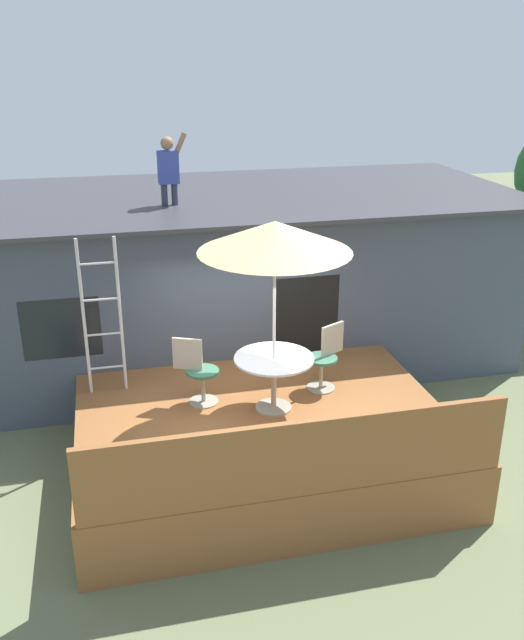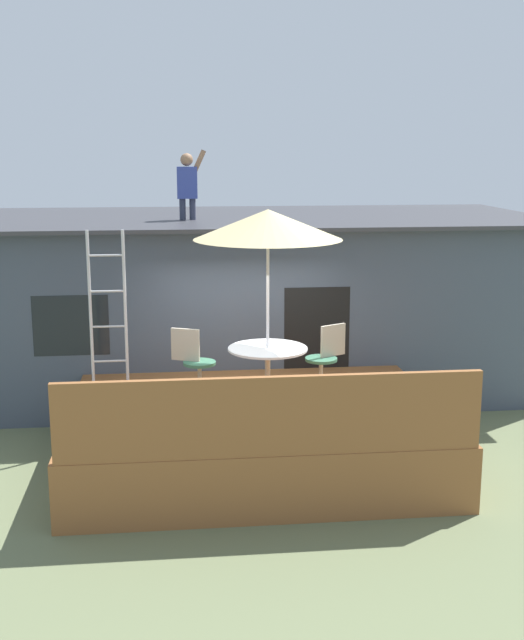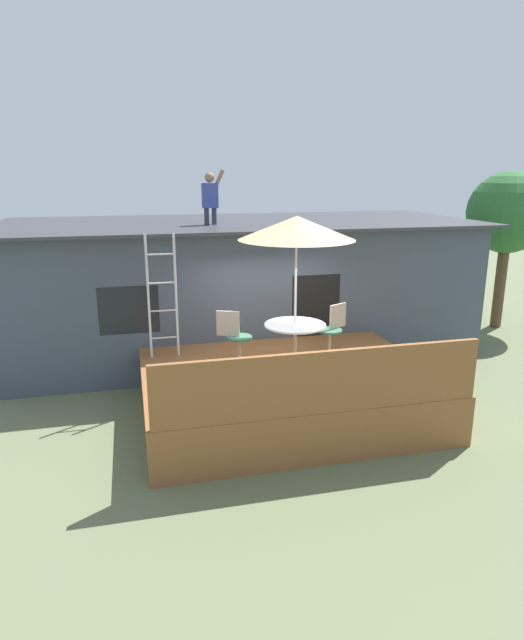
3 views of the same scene
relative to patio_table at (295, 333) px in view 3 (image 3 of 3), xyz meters
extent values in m
plane|color=#66704C|center=(-0.18, 0.02, -1.39)|extent=(40.00, 40.00, 0.00)
cube|color=#424C5B|center=(-0.18, 3.62, 0.06)|extent=(10.00, 4.00, 2.90)
cube|color=#38383D|center=(-0.18, 3.62, 1.54)|extent=(10.50, 4.50, 0.06)
cube|color=black|center=(-2.71, 1.63, 0.16)|extent=(1.10, 0.03, 0.90)
cube|color=black|center=(0.94, 1.63, -0.34)|extent=(1.00, 0.03, 2.00)
cube|color=brown|center=(-0.18, 0.02, -0.99)|extent=(4.78, 3.90, 0.80)
cube|color=brown|center=(-0.18, -1.89, -0.14)|extent=(4.68, 0.08, 0.90)
cylinder|color=#A59E8C|center=(0.00, 0.00, -0.57)|extent=(0.48, 0.48, 0.03)
cylinder|color=#A59E8C|center=(0.00, 0.00, -0.22)|extent=(0.07, 0.07, 0.71)
cylinder|color=silver|center=(0.00, 0.00, 0.14)|extent=(1.04, 1.04, 0.03)
cylinder|color=silver|center=(0.00, 0.00, 0.61)|extent=(0.04, 0.04, 2.40)
cone|color=beige|center=(0.00, 0.00, 1.76)|extent=(1.90, 1.90, 0.38)
cylinder|color=silver|center=(-2.36, 1.04, 0.51)|extent=(0.04, 0.04, 2.20)
cylinder|color=silver|center=(-1.88, 1.04, 0.51)|extent=(0.04, 0.04, 2.20)
cylinder|color=silver|center=(-2.12, 1.04, -0.24)|extent=(0.48, 0.03, 0.03)
cylinder|color=silver|center=(-2.12, 1.04, 0.26)|extent=(0.48, 0.03, 0.03)
cylinder|color=silver|center=(-2.12, 1.04, 0.76)|extent=(0.48, 0.03, 0.03)
cylinder|color=silver|center=(-2.12, 1.04, 1.26)|extent=(0.48, 0.03, 0.03)
cylinder|color=#33384C|center=(-1.03, 2.94, 1.74)|extent=(0.10, 0.10, 0.34)
cylinder|color=#33384C|center=(-0.87, 2.94, 1.74)|extent=(0.10, 0.10, 0.34)
cube|color=#384799|center=(-0.95, 2.94, 2.16)|extent=(0.32, 0.20, 0.50)
sphere|color=#997051|center=(-0.95, 2.94, 2.52)|extent=(0.20, 0.20, 0.20)
cylinder|color=#997051|center=(-0.77, 2.94, 2.46)|extent=(0.26, 0.08, 0.44)
cylinder|color=#A59E8C|center=(-0.88, 0.39, -0.58)|extent=(0.40, 0.40, 0.02)
cylinder|color=#A59E8C|center=(-0.88, 0.39, -0.36)|extent=(0.06, 0.06, 0.44)
cylinder|color=#33664C|center=(-0.88, 0.39, -0.13)|extent=(0.44, 0.44, 0.04)
cube|color=#A59E8C|center=(-1.06, 0.47, 0.11)|extent=(0.38, 0.20, 0.44)
cylinder|color=#A59E8C|center=(0.79, 0.40, -0.58)|extent=(0.40, 0.40, 0.02)
cylinder|color=#A59E8C|center=(0.79, 0.40, -0.36)|extent=(0.06, 0.06, 0.44)
cylinder|color=#33664C|center=(0.79, 0.40, -0.13)|extent=(0.44, 0.44, 0.04)
cube|color=#A59E8C|center=(0.96, 0.49, 0.11)|extent=(0.37, 0.22, 0.44)
cylinder|color=brown|center=(6.83, 3.72, -0.08)|extent=(0.28, 0.28, 2.61)
sphere|color=#2D662D|center=(6.83, 3.72, 1.64)|extent=(2.07, 2.07, 2.07)
camera|label=1|loc=(-1.98, -7.69, 3.87)|focal=38.10mm
camera|label=2|loc=(-1.20, -10.16, 2.72)|focal=45.43mm
camera|label=3|loc=(-2.62, -8.31, 2.62)|focal=30.19mm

